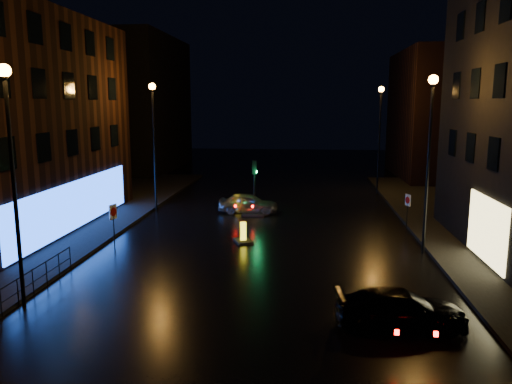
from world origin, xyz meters
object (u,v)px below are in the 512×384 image
silver_hatchback (248,203)px  dark_sedan (401,309)px  bollard_near (243,238)px  traffic_signal (254,205)px  road_sign_right (408,203)px  bollard_far (237,208)px  road_sign_left (113,216)px

silver_hatchback → dark_sedan: 17.66m
silver_hatchback → bollard_near: bearing=-174.3°
silver_hatchback → traffic_signal: bearing=-69.3°
road_sign_right → silver_hatchback: bearing=-42.0°
bollard_far → road_sign_left: road_sign_left is taller
bollard_near → road_sign_right: road_sign_right is taller
traffic_signal → dark_sedan: 17.64m
bollard_near → bollard_far: bollard_near is taller
road_sign_left → road_sign_right: (15.15, 5.37, -0.15)m
traffic_signal → road_sign_left: (-6.06, -8.82, 1.16)m
silver_hatchback → road_sign_left: road_sign_left is taller
road_sign_left → bollard_near: bearing=33.2°
bollard_near → bollard_far: 7.54m
dark_sedan → bollard_near: size_ratio=2.96×
silver_hatchback → road_sign_left: 10.42m
road_sign_left → road_sign_right: 16.08m
bollard_far → road_sign_right: 11.05m
traffic_signal → silver_hatchback: 0.44m
bollard_near → bollard_far: bearing=76.8°
traffic_signal → road_sign_left: 10.76m
road_sign_right → traffic_signal: bearing=-43.5°
dark_sedan → bollard_near: bearing=28.3°
bollard_far → road_sign_right: size_ratio=0.69×
bollard_near → road_sign_left: bearing=172.9°
traffic_signal → dark_sedan: size_ratio=0.82×
road_sign_left → silver_hatchback: bearing=73.9°
silver_hatchback → bollard_near: (0.52, -6.88, -0.43)m
traffic_signal → silver_hatchback: bearing=-160.6°
traffic_signal → bollard_far: bearing=161.4°
traffic_signal → bollard_near: (0.14, -7.02, -0.27)m
silver_hatchback → road_sign_left: (-5.67, -8.68, 1.01)m
road_sign_left → dark_sedan: bearing=-14.4°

